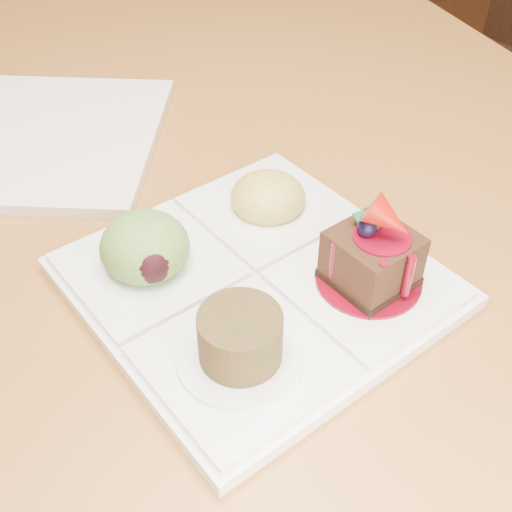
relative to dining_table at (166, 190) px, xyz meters
name	(u,v)px	position (x,y,z in m)	size (l,w,h in m)	color
ground	(200,488)	(0.00, 0.00, -0.68)	(6.00, 6.00, 0.00)	#553218
dining_table	(166,190)	(0.00, 0.00, 0.00)	(1.00, 1.80, 0.75)	#A3642A
sampler_plate	(251,268)	(0.01, -0.25, 0.09)	(0.33, 0.33, 0.10)	white
second_plate	(37,137)	(-0.12, 0.05, 0.07)	(0.26, 0.26, 0.01)	white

